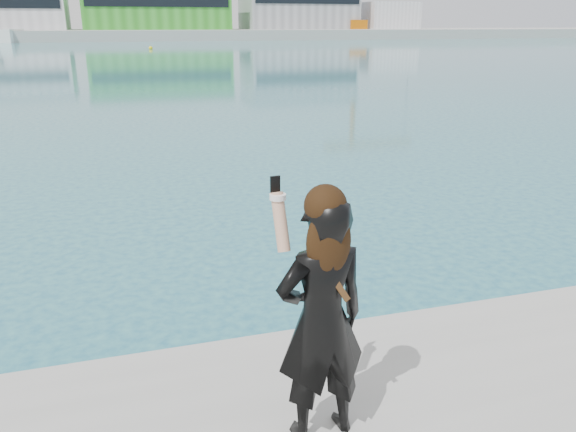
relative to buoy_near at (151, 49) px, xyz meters
name	(u,v)px	position (x,y,z in m)	size (l,w,h in m)	color
far_quay	(119,34)	(-3.32, 53.23, 1.00)	(320.00, 40.00, 2.00)	#9E9E99
warehouse_white	(2,5)	(-25.32, 51.21, 6.76)	(24.48, 15.35, 9.50)	silver
warehouse_green	(156,4)	(4.68, 51.21, 7.26)	(30.60, 16.36, 10.50)	#2F9124
warehouse_grey_right	(298,0)	(36.68, 51.21, 8.26)	(25.50, 15.35, 12.50)	gray
ancillary_shed	(389,16)	(58.68, 49.23, 5.00)	(12.00, 10.00, 6.00)	silver
flagpole_right	(227,7)	(18.78, 44.23, 6.54)	(1.28, 0.16, 8.00)	silver
buoy_near	(151,49)	(0.00, 0.00, 0.00)	(0.50, 0.50, 0.50)	yellow
woman	(322,314)	(-3.57, -77.03, 1.64)	(0.61, 0.43, 1.67)	black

